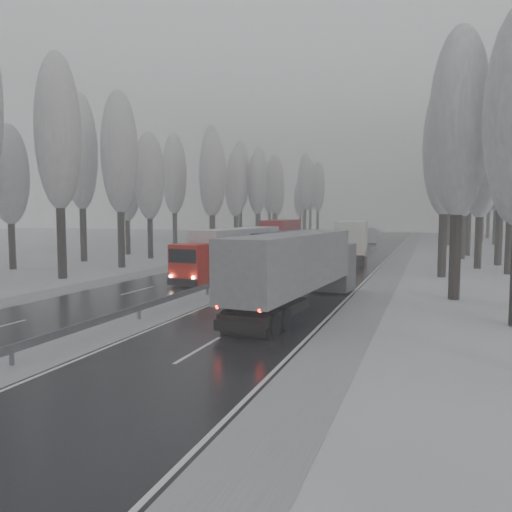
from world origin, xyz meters
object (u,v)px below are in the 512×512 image
Objects in this scene: truck_grey_tarp at (300,265)px; truck_red_white at (233,248)px; truck_cream_box at (353,238)px; box_truck_distant at (370,235)px; truck_red_red at (280,234)px; truck_blue_box at (296,249)px.

truck_grey_tarp is 1.05× the size of truck_red_white.
box_truck_distant is (-2.48, 36.43, -1.21)m from truck_cream_box.
truck_cream_box is 2.29× the size of box_truck_distant.
truck_red_red is at bearing 136.26° from truck_cream_box.
truck_blue_box is (-4.55, 16.15, -0.28)m from truck_grey_tarp.
truck_red_red is (-8.35, -27.98, 1.17)m from box_truck_distant.
truck_grey_tarp is at bearing -76.48° from truck_red_red.
truck_cream_box is (-1.25, 28.08, 0.16)m from truck_grey_tarp.
truck_grey_tarp is 2.15× the size of box_truck_distant.
truck_grey_tarp is 0.94× the size of truck_cream_box.
truck_grey_tarp is 28.11m from truck_cream_box.
truck_cream_box is 1.12× the size of truck_red_white.
box_truck_distant is at bearing 98.08° from truck_grey_tarp.
truck_cream_box is 36.53m from box_truck_distant.
truck_red_white is (-4.59, -3.50, 0.15)m from truck_blue_box.
truck_blue_box is 5.77m from truck_red_white.
truck_red_red reaches higher than truck_red_white.
truck_cream_box is (3.30, 11.94, 0.44)m from truck_blue_box.
truck_cream_box is at bearing 79.26° from truck_blue_box.
truck_red_white reaches higher than truck_blue_box.
truck_cream_box is 1.01× the size of truck_red_red.
truck_red_red is (-12.08, 36.53, 0.12)m from truck_grey_tarp.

